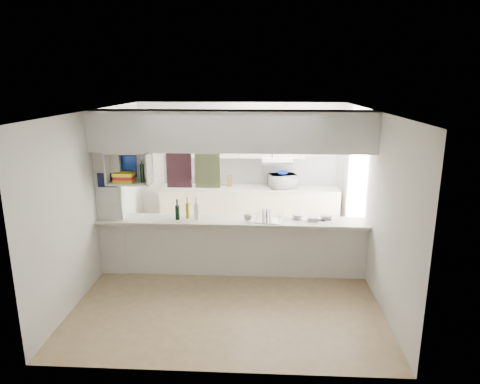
# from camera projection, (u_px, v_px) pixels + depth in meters

# --- Properties ---
(floor) EXTENTS (4.80, 4.80, 0.00)m
(floor) POSITION_uv_depth(u_px,v_px,m) (232.00, 274.00, 6.89)
(floor) COLOR #8C7751
(floor) RESTS_ON ground
(ceiling) EXTENTS (4.80, 4.80, 0.00)m
(ceiling) POSITION_uv_depth(u_px,v_px,m) (232.00, 110.00, 6.23)
(ceiling) COLOR white
(ceiling) RESTS_ON wall_back
(wall_back) EXTENTS (4.20, 0.00, 4.20)m
(wall_back) POSITION_uv_depth(u_px,v_px,m) (240.00, 166.00, 8.88)
(wall_back) COLOR silver
(wall_back) RESTS_ON floor
(wall_left) EXTENTS (0.00, 4.80, 4.80)m
(wall_left) POSITION_uv_depth(u_px,v_px,m) (98.00, 194.00, 6.67)
(wall_left) COLOR silver
(wall_left) RESTS_ON floor
(wall_right) EXTENTS (0.00, 4.80, 4.80)m
(wall_right) POSITION_uv_depth(u_px,v_px,m) (370.00, 198.00, 6.45)
(wall_right) COLOR silver
(wall_right) RESTS_ON floor
(servery_partition) EXTENTS (4.20, 0.50, 2.60)m
(servery_partition) POSITION_uv_depth(u_px,v_px,m) (220.00, 173.00, 6.48)
(servery_partition) COLOR silver
(servery_partition) RESTS_ON floor
(cubby_shelf) EXTENTS (0.65, 0.35, 0.50)m
(cubby_shelf) POSITION_uv_depth(u_px,v_px,m) (129.00, 170.00, 6.48)
(cubby_shelf) COLOR white
(cubby_shelf) RESTS_ON bulkhead
(kitchen_run) EXTENTS (3.60, 0.63, 2.24)m
(kitchen_run) POSITION_uv_depth(u_px,v_px,m) (247.00, 191.00, 8.74)
(kitchen_run) COLOR beige
(kitchen_run) RESTS_ON floor
(microwave) EXTENTS (0.59, 0.47, 0.28)m
(microwave) POSITION_uv_depth(u_px,v_px,m) (283.00, 181.00, 8.58)
(microwave) COLOR white
(microwave) RESTS_ON bench_top
(bowl) EXTENTS (0.24, 0.24, 0.06)m
(bowl) POSITION_uv_depth(u_px,v_px,m) (282.00, 173.00, 8.51)
(bowl) COLOR navy
(bowl) RESTS_ON microwave
(dish_rack) EXTENTS (0.42, 0.35, 0.21)m
(dish_rack) POSITION_uv_depth(u_px,v_px,m) (269.00, 216.00, 6.57)
(dish_rack) COLOR silver
(dish_rack) RESTS_ON breakfast_bar
(cup) EXTENTS (0.16, 0.16, 0.10)m
(cup) POSITION_uv_depth(u_px,v_px,m) (248.00, 217.00, 6.57)
(cup) COLOR white
(cup) RESTS_ON dish_rack
(wine_bottles) EXTENTS (0.37, 0.15, 0.36)m
(wine_bottles) POSITION_uv_depth(u_px,v_px,m) (188.00, 211.00, 6.65)
(wine_bottles) COLOR black
(wine_bottles) RESTS_ON breakfast_bar
(plastic_tubs) EXTENTS (0.60, 0.23, 0.08)m
(plastic_tubs) POSITION_uv_depth(u_px,v_px,m) (309.00, 218.00, 6.65)
(plastic_tubs) COLOR silver
(plastic_tubs) RESTS_ON breakfast_bar
(utensil_jar) EXTENTS (0.10, 0.10, 0.14)m
(utensil_jar) POSITION_uv_depth(u_px,v_px,m) (209.00, 183.00, 8.75)
(utensil_jar) COLOR black
(utensil_jar) RESTS_ON bench_top
(knife_block) EXTENTS (0.11, 0.09, 0.21)m
(knife_block) POSITION_uv_depth(u_px,v_px,m) (230.00, 181.00, 8.75)
(knife_block) COLOR #51371B
(knife_block) RESTS_ON bench_top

